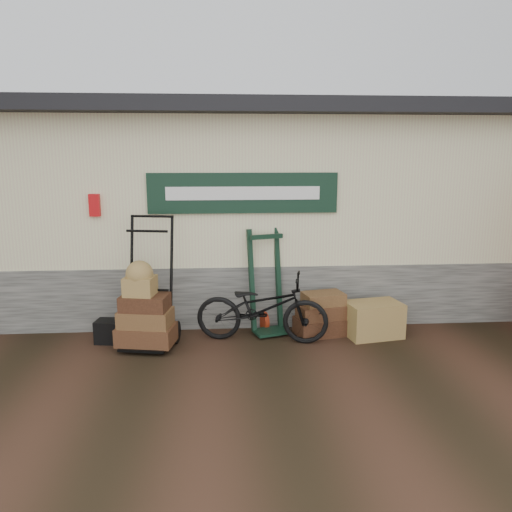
{
  "coord_description": "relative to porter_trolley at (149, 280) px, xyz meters",
  "views": [
    {
      "loc": [
        -0.63,
        -5.87,
        2.47
      ],
      "look_at": [
        -0.13,
        0.9,
        1.08
      ],
      "focal_mm": 35.0,
      "sensor_mm": 36.0,
      "label": 1
    }
  ],
  "objects": [
    {
      "name": "black_trunk",
      "position": [
        -0.58,
        0.09,
        -0.71
      ],
      "size": [
        0.34,
        0.31,
        0.31
      ],
      "primitive_type": "cube",
      "rotation": [
        0.0,
        0.0,
        -0.15
      ],
      "color": "black",
      "rests_on": "ground"
    },
    {
      "name": "wicker_hamper",
      "position": [
        3.02,
        0.06,
        -0.62
      ],
      "size": [
        0.81,
        0.6,
        0.48
      ],
      "primitive_type": "cube",
      "rotation": [
        0.0,
        0.0,
        0.18
      ],
      "color": "olive",
      "rests_on": "ground"
    },
    {
      "name": "ground",
      "position": [
        1.55,
        -0.48,
        -0.86
      ],
      "size": [
        80.0,
        80.0,
        0.0
      ],
      "primitive_type": "plane",
      "color": "black",
      "rests_on": "ground"
    },
    {
      "name": "bicycle",
      "position": [
        1.47,
        -0.02,
        -0.35
      ],
      "size": [
        0.96,
        1.86,
        1.03
      ],
      "primitive_type": "imported",
      "rotation": [
        0.0,
        0.0,
        1.37
      ],
      "color": "black",
      "rests_on": "ground"
    },
    {
      "name": "porter_trolley",
      "position": [
        0.0,
        0.0,
        0.0
      ],
      "size": [
        0.97,
        0.8,
        1.73
      ],
      "primitive_type": null,
      "rotation": [
        0.0,
        0.0,
        -0.19
      ],
      "color": "black",
      "rests_on": "ground"
    },
    {
      "name": "suitcase_stack",
      "position": [
        2.31,
        0.18,
        -0.56
      ],
      "size": [
        0.76,
        0.56,
        0.61
      ],
      "primitive_type": null,
      "rotation": [
        0.0,
        0.0,
        0.21
      ],
      "color": "#361D11",
      "rests_on": "ground"
    },
    {
      "name": "station_building",
      "position": [
        1.55,
        2.25,
        0.75
      ],
      "size": [
        14.4,
        4.1,
        3.2
      ],
      "color": "#4C4C47",
      "rests_on": "ground"
    },
    {
      "name": "green_barrow",
      "position": [
        1.56,
        0.35,
        -0.14
      ],
      "size": [
        0.64,
        0.58,
        1.46
      ],
      "primitive_type": null,
      "rotation": [
        0.0,
        0.0,
        0.31
      ],
      "color": "black",
      "rests_on": "ground"
    }
  ]
}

